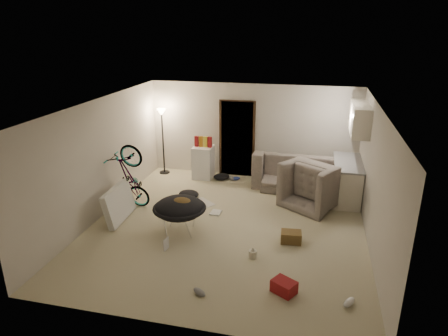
% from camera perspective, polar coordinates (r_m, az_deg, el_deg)
% --- Properties ---
extents(floor, '(5.50, 6.00, 0.02)m').
position_cam_1_polar(floor, '(8.33, 0.47, -8.31)').
color(floor, '#C2B895').
rests_on(floor, ground).
extents(ceiling, '(5.50, 6.00, 0.02)m').
position_cam_1_polar(ceiling, '(7.48, 0.53, 8.97)').
color(ceiling, white).
rests_on(ceiling, wall_back).
extents(wall_back, '(5.50, 0.02, 2.50)m').
position_cam_1_polar(wall_back, '(10.65, 4.08, 5.27)').
color(wall_back, beige).
rests_on(wall_back, floor).
extents(wall_front, '(5.50, 0.02, 2.50)m').
position_cam_1_polar(wall_front, '(5.20, -6.96, -11.26)').
color(wall_front, beige).
rests_on(wall_front, floor).
extents(wall_left, '(0.02, 6.00, 2.50)m').
position_cam_1_polar(wall_left, '(8.81, -17.30, 1.27)').
color(wall_left, beige).
rests_on(wall_left, floor).
extents(wall_right, '(0.02, 6.00, 2.50)m').
position_cam_1_polar(wall_right, '(7.74, 20.87, -1.72)').
color(wall_right, beige).
rests_on(wall_right, floor).
extents(doorway, '(0.85, 0.10, 2.04)m').
position_cam_1_polar(doorway, '(10.74, 1.90, 4.16)').
color(doorway, black).
rests_on(doorway, floor).
extents(door_trim, '(0.97, 0.04, 2.10)m').
position_cam_1_polar(door_trim, '(10.71, 1.87, 4.12)').
color(door_trim, '#311F11').
rests_on(door_trim, floor).
extents(floor_lamp, '(0.28, 0.28, 1.81)m').
position_cam_1_polar(floor_lamp, '(10.92, -8.81, 5.77)').
color(floor_lamp, black).
rests_on(floor_lamp, floor).
extents(kitchen_counter, '(0.60, 1.50, 0.88)m').
position_cam_1_polar(kitchen_counter, '(9.84, 17.08, -1.79)').
color(kitchen_counter, silver).
rests_on(kitchen_counter, floor).
extents(counter_top, '(0.64, 1.54, 0.04)m').
position_cam_1_polar(counter_top, '(9.69, 17.35, 0.74)').
color(counter_top, gray).
rests_on(counter_top, kitchen_counter).
extents(kitchen_uppers, '(0.38, 1.40, 0.65)m').
position_cam_1_polar(kitchen_uppers, '(9.43, 18.79, 6.72)').
color(kitchen_uppers, silver).
rests_on(kitchen_uppers, wall_right).
extents(sofa, '(2.35, 0.98, 0.68)m').
position_cam_1_polar(sofa, '(10.27, 10.79, -0.93)').
color(sofa, '#323933').
rests_on(sofa, floor).
extents(armchair, '(1.56, 1.51, 0.77)m').
position_cam_1_polar(armchair, '(9.40, 13.21, -2.82)').
color(armchair, '#323933').
rests_on(armchair, floor).
extents(bicycle, '(1.62, 0.85, 0.90)m').
position_cam_1_polar(bicycle, '(9.19, -13.14, -3.17)').
color(bicycle, black).
rests_on(bicycle, floor).
extents(book_asset, '(0.27, 0.22, 0.02)m').
position_cam_1_polar(book_asset, '(7.53, -8.57, -11.71)').
color(book_asset, maroon).
rests_on(book_asset, floor).
extents(mini_fridge, '(0.51, 0.51, 0.87)m').
position_cam_1_polar(mini_fridge, '(10.71, -3.00, 0.82)').
color(mini_fridge, white).
rests_on(mini_fridge, floor).
extents(snack_box_0, '(0.10, 0.07, 0.30)m').
position_cam_1_polar(snack_box_0, '(10.59, -3.94, 3.79)').
color(snack_box_0, maroon).
rests_on(snack_box_0, mini_fridge).
extents(snack_box_1, '(0.11, 0.09, 0.30)m').
position_cam_1_polar(snack_box_1, '(10.55, -3.31, 3.75)').
color(snack_box_1, '#BB7317').
rests_on(snack_box_1, mini_fridge).
extents(snack_box_2, '(0.10, 0.07, 0.30)m').
position_cam_1_polar(snack_box_2, '(10.52, -2.68, 3.71)').
color(snack_box_2, yellow).
rests_on(snack_box_2, mini_fridge).
extents(snack_box_3, '(0.11, 0.09, 0.30)m').
position_cam_1_polar(snack_box_3, '(10.49, -2.05, 3.67)').
color(snack_box_3, maroon).
rests_on(snack_box_3, mini_fridge).
extents(saucer_chair, '(1.05, 1.05, 0.74)m').
position_cam_1_polar(saucer_chair, '(7.93, -6.35, -6.33)').
color(saucer_chair, silver).
rests_on(saucer_chair, floor).
extents(hoodie, '(0.52, 0.45, 0.22)m').
position_cam_1_polar(hoodie, '(7.80, -6.13, -5.09)').
color(hoodie, '#4E381A').
rests_on(hoodie, saucer_chair).
extents(sofa_drape, '(0.62, 0.53, 0.28)m').
position_cam_1_polar(sofa_drape, '(10.27, 5.57, 0.53)').
color(sofa_drape, black).
rests_on(sofa_drape, sofa).
extents(tv_box, '(0.32, 1.10, 0.73)m').
position_cam_1_polar(tv_box, '(8.73, -14.80, -4.93)').
color(tv_box, silver).
rests_on(tv_box, floor).
extents(drink_case_a, '(0.40, 0.31, 0.22)m').
position_cam_1_polar(drink_case_a, '(7.81, 9.56, -9.69)').
color(drink_case_a, brown).
rests_on(drink_case_a, floor).
extents(drink_case_b, '(0.44, 0.40, 0.20)m').
position_cam_1_polar(drink_case_b, '(6.50, 8.57, -16.42)').
color(drink_case_b, maroon).
rests_on(drink_case_b, floor).
extents(juicer, '(0.15, 0.15, 0.21)m').
position_cam_1_polar(juicer, '(7.26, 4.12, -12.10)').
color(juicer, beige).
rests_on(juicer, floor).
extents(newspaper, '(0.69, 0.67, 0.01)m').
position_cam_1_polar(newspaper, '(9.33, -3.22, -5.03)').
color(newspaper, beige).
rests_on(newspaper, floor).
extents(book_blue, '(0.36, 0.38, 0.03)m').
position_cam_1_polar(book_blue, '(9.77, -4.79, -3.78)').
color(book_blue, '#3249B4').
rests_on(book_blue, floor).
extents(book_white, '(0.24, 0.30, 0.03)m').
position_cam_1_polar(book_white, '(8.84, -1.19, -6.39)').
color(book_white, silver).
rests_on(book_white, floor).
extents(shoe_0, '(0.27, 0.22, 0.09)m').
position_cam_1_polar(shoe_0, '(10.64, 1.67, -1.50)').
color(shoe_0, '#3249B4').
rests_on(shoe_0, floor).
extents(shoe_1, '(0.26, 0.30, 0.11)m').
position_cam_1_polar(shoe_1, '(10.67, 1.03, -1.42)').
color(shoe_1, slate).
rests_on(shoe_1, floor).
extents(shoe_3, '(0.27, 0.22, 0.09)m').
position_cam_1_polar(shoe_3, '(6.43, -3.54, -17.27)').
color(shoe_3, slate).
rests_on(shoe_3, floor).
extents(shoe_4, '(0.24, 0.29, 0.10)m').
position_cam_1_polar(shoe_4, '(6.49, 17.42, -17.83)').
color(shoe_4, white).
rests_on(shoe_4, floor).
extents(clothes_lump_a, '(0.58, 0.53, 0.16)m').
position_cam_1_polar(clothes_lump_a, '(9.63, -5.05, -3.74)').
color(clothes_lump_a, black).
rests_on(clothes_lump_a, floor).
extents(clothes_lump_b, '(0.59, 0.58, 0.13)m').
position_cam_1_polar(clothes_lump_b, '(10.71, -0.35, -1.23)').
color(clothes_lump_b, black).
rests_on(clothes_lump_b, floor).
extents(clothes_lump_c, '(0.48, 0.44, 0.12)m').
position_cam_1_polar(clothes_lump_c, '(9.37, -7.73, -4.67)').
color(clothes_lump_c, silver).
rests_on(clothes_lump_c, floor).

